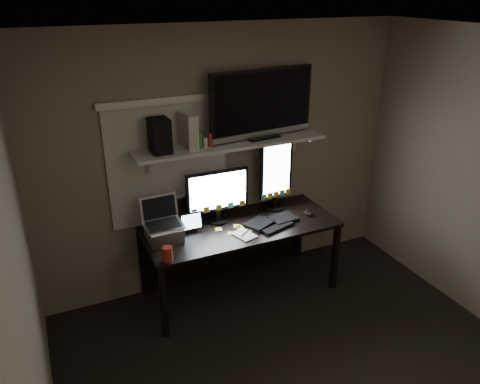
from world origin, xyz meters
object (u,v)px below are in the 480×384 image
desk (235,236)px  laptop (163,221)px  monitor_portrait (276,175)px  tv (262,104)px  keyboard (271,221)px  mouse (308,213)px  speaker (160,136)px  cup (167,254)px  game_console (188,130)px  tablet (191,222)px  monitor_landscape (218,196)px

desk → laptop: laptop is taller
desk → monitor_portrait: 0.71m
desk → tv: bearing=17.7°
monitor_portrait → keyboard: (-0.18, -0.26, -0.34)m
mouse → speaker: size_ratio=0.37×
laptop → cup: 0.36m
desk → game_console: (-0.39, 0.10, 1.08)m
desk → cup: (-0.79, -0.43, 0.24)m
tablet → speaker: size_ratio=0.72×
desk → monitor_portrait: (0.46, 0.07, 0.53)m
desk → cup: 0.93m
keyboard → tv: (0.03, 0.29, 1.05)m
game_console → cup: bearing=-132.5°
monitor_portrait → cup: monitor_portrait is taller
monitor_landscape → game_console: 0.68m
monitor_portrait → desk: bearing=-176.3°
tablet → cup: (-0.34, -0.39, -0.03)m
cup → game_console: size_ratio=0.40×
mouse → laptop: laptop is taller
laptop → monitor_landscape: bearing=12.6°
monitor_landscape → monitor_portrait: (0.62, 0.03, 0.09)m
mouse → laptop: 1.43m
laptop → tv: tv is taller
laptop → cup: laptop is taller
laptop → speaker: bearing=67.0°
desk → laptop: bearing=-172.0°
mouse → cup: size_ratio=0.87×
tablet → cup: bearing=-130.2°
tablet → speaker: (-0.20, 0.11, 0.80)m
cup → laptop: bearing=78.3°
game_console → laptop: bearing=-154.0°
monitor_portrait → tv: size_ratio=0.68×
tablet → cup: size_ratio=1.73×
speaker → monitor_landscape: bearing=-5.2°
cup → game_console: game_console is taller
game_console → speaker: size_ratio=1.04×
keyboard → laptop: laptop is taller
tablet → game_console: (0.06, 0.14, 0.81)m
keyboard → cup: 1.10m
mouse → cup: 1.50m
laptop → game_console: (0.33, 0.20, 0.71)m
keyboard → tablet: bearing=151.3°
desk → keyboard: 0.39m
monitor_portrait → speaker: 1.24m
monitor_portrait → tv: tv is taller
monitor_portrait → laptop: monitor_portrait is taller
tv → game_console: bearing=173.9°
keyboard → tablet: 0.76m
mouse → cup: (-1.48, -0.23, 0.04)m
desk → cup: size_ratio=14.69×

